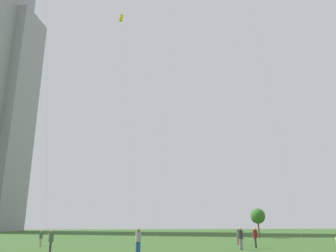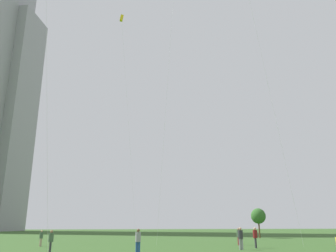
% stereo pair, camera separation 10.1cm
% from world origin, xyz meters
% --- Properties ---
extents(person_standing_0, '(0.38, 0.38, 1.71)m').
position_xyz_m(person_standing_0, '(-10.34, 10.37, 0.99)').
color(person_standing_0, '#2D2D33').
rests_on(person_standing_0, ground).
extents(person_standing_1, '(0.41, 0.41, 1.85)m').
position_xyz_m(person_standing_1, '(7.67, 13.31, 1.07)').
color(person_standing_1, '#2D2D33').
rests_on(person_standing_1, ground).
extents(person_standing_3, '(0.35, 0.35, 1.57)m').
position_xyz_m(person_standing_3, '(-12.67, 19.48, 0.91)').
color(person_standing_3, tan).
rests_on(person_standing_3, ground).
extents(person_standing_4, '(0.40, 0.40, 1.81)m').
position_xyz_m(person_standing_4, '(-3.78, 8.38, 1.05)').
color(person_standing_4, '#1E478C').
rests_on(person_standing_4, ground).
extents(person_standing_5, '(0.42, 0.42, 1.88)m').
position_xyz_m(person_standing_5, '(5.55, 11.60, 1.09)').
color(person_standing_5, gray).
rests_on(person_standing_5, ground).
extents(person_standing_6, '(0.39, 0.39, 1.75)m').
position_xyz_m(person_standing_6, '(7.81, 17.98, 1.01)').
color(person_standing_6, maroon).
rests_on(person_standing_6, ground).
extents(kite_flying_1, '(3.57, 1.85, 33.60)m').
position_xyz_m(kite_flying_1, '(-5.42, 28.23, 32.61)').
color(kite_flying_1, silver).
rests_on(kite_flying_1, ground).
extents(park_tree_2, '(2.38, 2.38, 4.69)m').
position_xyz_m(park_tree_2, '(18.37, 36.07, 3.43)').
color(park_tree_2, brown).
rests_on(park_tree_2, ground).
extents(distant_highrise_1, '(21.48, 20.13, 79.12)m').
position_xyz_m(distant_highrise_1, '(-44.80, 104.73, 39.56)').
color(distant_highrise_1, '#939399').
rests_on(distant_highrise_1, ground).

